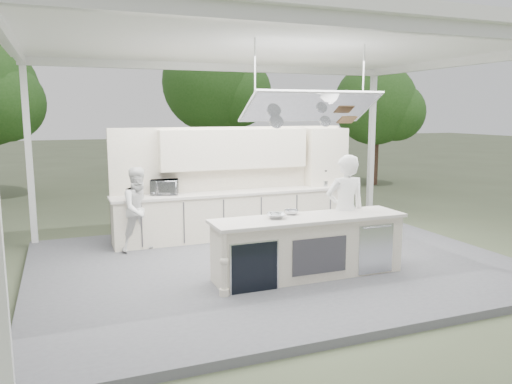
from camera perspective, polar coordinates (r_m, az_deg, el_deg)
name	(u,v)px	position (r m, az deg, el deg)	size (l,w,h in m)	color
ground	(274,268)	(8.74, 2.05, -8.66)	(90.00, 90.00, 0.00)	#4F593D
stage_deck	(274,265)	(8.72, 2.05, -8.28)	(8.00, 6.00, 0.12)	#59595E
tent	(276,47)	(8.38, 2.25, 16.26)	(8.20, 6.20, 3.86)	white
demo_island	(308,247)	(7.86, 5.94, -6.22)	(3.10, 0.79, 0.95)	white
back_counter	(237,214)	(10.31, -2.15, -2.48)	(5.08, 0.72, 0.95)	white
back_wall_unit	(254,165)	(10.51, -0.27, 3.14)	(5.05, 0.48, 2.25)	white
tree_cluster	(156,94)	(17.70, -11.32, 10.94)	(19.55, 9.40, 5.85)	#4D3426
head_chef	(345,211)	(8.40, 10.14, -2.11)	(0.68, 0.45, 1.87)	white
sous_chef	(140,209)	(9.44, -13.12, -1.91)	(0.76, 0.59, 1.56)	white
toaster_oven	(164,187)	(9.94, -10.42, 0.57)	(0.53, 0.36, 0.29)	#AFB2B6
bowl_large	(276,216)	(7.60, 2.34, -2.74)	(0.30, 0.30, 0.07)	silver
bowl_small	(291,212)	(7.90, 4.08, -2.32)	(0.23, 0.23, 0.07)	silver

